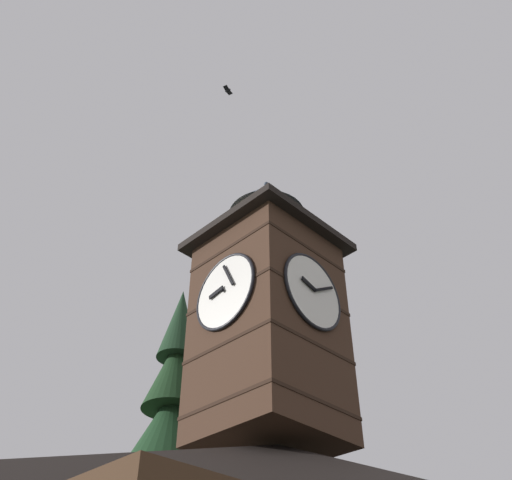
% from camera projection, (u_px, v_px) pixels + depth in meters
% --- Properties ---
extents(clock_tower, '(4.17, 4.17, 9.54)m').
position_uv_depth(clock_tower, '(268.00, 309.00, 17.89)').
color(clock_tower, '#422B1E').
rests_on(clock_tower, building_main).
extents(flying_bird_high, '(0.54, 0.32, 0.14)m').
position_uv_depth(flying_bird_high, '(228.00, 90.00, 24.70)').
color(flying_bird_high, black).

